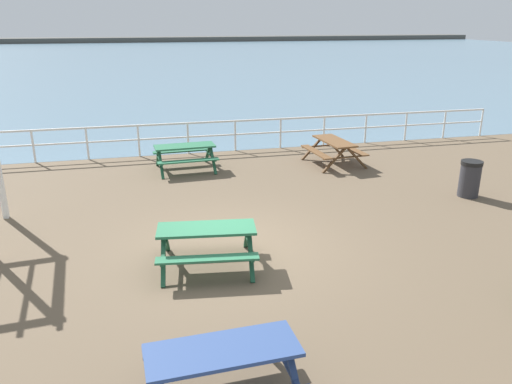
# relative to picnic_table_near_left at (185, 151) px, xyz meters

# --- Properties ---
(ground_plane) EXTENTS (30.00, 24.00, 0.20)m
(ground_plane) POSITION_rel_picnic_table_near_left_xyz_m (0.31, -5.78, -0.68)
(ground_plane) COLOR brown
(sea_band) EXTENTS (142.00, 90.00, 0.01)m
(sea_band) POSITION_rel_picnic_table_near_left_xyz_m (0.31, 46.97, -0.58)
(sea_band) COLOR slate
(sea_band) RESTS_ON ground
(distant_shoreline) EXTENTS (142.00, 6.00, 1.80)m
(distant_shoreline) POSITION_rel_picnic_table_near_left_xyz_m (0.31, 89.97, -0.58)
(distant_shoreline) COLOR #4C4C47
(distant_shoreline) RESTS_ON ground
(seaward_railing) EXTENTS (23.07, 0.07, 1.08)m
(seaward_railing) POSITION_rel_picnic_table_near_left_xyz_m (0.31, 1.97, 0.15)
(seaward_railing) COLOR white
(seaward_railing) RESTS_ON ground
(picnic_table_near_left) EXTENTS (1.88, 1.63, 0.80)m
(picnic_table_near_left) POSITION_rel_picnic_table_near_left_xyz_m (0.00, 0.00, 0.00)
(picnic_table_near_left) COLOR #286B47
(picnic_table_near_left) RESTS_ON ground
(picnic_table_near_right) EXTENTS (1.98, 1.75, 0.80)m
(picnic_table_near_right) POSITION_rel_picnic_table_near_left_xyz_m (-0.28, -6.39, 0.00)
(picnic_table_near_right) COLOR #286B47
(picnic_table_near_right) RESTS_ON ground
(picnic_table_mid_centre) EXTENTS (1.86, 1.61, 0.80)m
(picnic_table_mid_centre) POSITION_rel_picnic_table_near_left_xyz_m (-0.61, -9.98, 0.00)
(picnic_table_mid_centre) COLOR #334C84
(picnic_table_mid_centre) RESTS_ON ground
(picnic_table_far_right) EXTENTS (1.68, 1.92, 0.80)m
(picnic_table_far_right) POSITION_rel_picnic_table_near_left_xyz_m (4.65, -0.45, 0.00)
(picnic_table_far_right) COLOR brown
(picnic_table_far_right) RESTS_ON ground
(litter_bin) EXTENTS (0.55, 0.55, 0.95)m
(litter_bin) POSITION_rel_picnic_table_near_left_xyz_m (6.91, -4.14, -0.10)
(litter_bin) COLOR #2D2D33
(litter_bin) RESTS_ON ground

